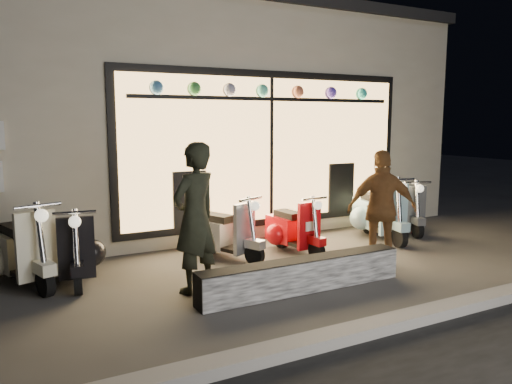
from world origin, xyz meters
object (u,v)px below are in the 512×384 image
graffiti_barrier (302,275)px  woman (382,209)px  scooter_silver (220,233)px  scooter_red (290,228)px  man (195,218)px

graffiti_barrier → woman: 1.71m
scooter_silver → woman: (1.82, -1.49, 0.45)m
scooter_red → graffiti_barrier: bearing=-122.4°
scooter_silver → scooter_red: (1.13, -0.19, -0.01)m
scooter_silver → man: man is taller
scooter_silver → man: bearing=-148.2°
graffiti_barrier → man: 1.46m
graffiti_barrier → scooter_silver: bearing=98.2°
scooter_silver → scooter_red: scooter_silver is taller
woman → scooter_silver: bearing=-12.3°
scooter_red → man: man is taller
scooter_red → man: bearing=-157.1°
graffiti_barrier → woman: bearing=13.2°
man → woman: 2.70m
scooter_silver → scooter_red: bearing=-33.0°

